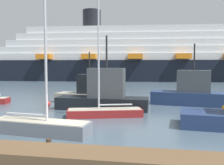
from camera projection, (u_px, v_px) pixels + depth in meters
name	position (u px, v px, depth m)	size (l,w,h in m)	color
ground_plane	(71.00, 136.00, 14.32)	(600.00, 600.00, 0.00)	slate
dock_pier	(39.00, 156.00, 10.35)	(26.31, 1.93, 0.73)	brown
sailboat_2	(40.00, 125.00, 14.65)	(6.25, 2.21, 9.44)	gray
sailboat_3	(105.00, 111.00, 19.57)	(6.06, 2.93, 9.52)	maroon
fishing_boat_0	(191.00, 92.00, 25.21)	(7.90, 3.76, 6.20)	navy
fishing_boat_1	(88.00, 93.00, 26.86)	(7.13, 3.40, 5.46)	#BCB29E
fishing_boat_2	(104.00, 95.00, 22.77)	(8.41, 2.49, 6.72)	black
channel_buoy_0	(48.00, 104.00, 24.32)	(0.52, 0.52, 1.35)	red
cruise_ship	(156.00, 58.00, 65.62)	(96.49, 20.81, 18.67)	black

